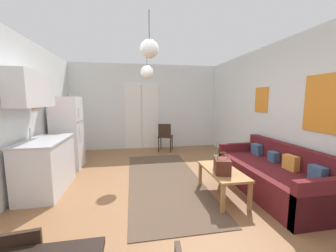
{
  "coord_description": "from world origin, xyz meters",
  "views": [
    {
      "loc": [
        -0.47,
        -3.19,
        1.58
      ],
      "look_at": [
        0.38,
        1.51,
        0.95
      ],
      "focal_mm": 21.67,
      "sensor_mm": 36.0,
      "label": 1
    }
  ],
  "objects_px": {
    "refrigerator": "(68,133)",
    "pendant_lamp_near": "(149,49)",
    "bamboo_vase": "(216,161)",
    "couch": "(273,176)",
    "pendant_lamp_far": "(147,72)",
    "handbag": "(222,166)",
    "accent_chair": "(165,135)",
    "coffee_table": "(222,173)"
  },
  "relations": [
    {
      "from": "bamboo_vase",
      "to": "pendant_lamp_far",
      "type": "height_order",
      "value": "pendant_lamp_far"
    },
    {
      "from": "coffee_table",
      "to": "refrigerator",
      "type": "bearing_deg",
      "value": 145.38
    },
    {
      "from": "pendant_lamp_near",
      "to": "pendant_lamp_far",
      "type": "bearing_deg",
      "value": 86.63
    },
    {
      "from": "refrigerator",
      "to": "pendant_lamp_near",
      "type": "relative_size",
      "value": 2.81
    },
    {
      "from": "handbag",
      "to": "pendant_lamp_near",
      "type": "height_order",
      "value": "pendant_lamp_near"
    },
    {
      "from": "refrigerator",
      "to": "pendant_lamp_near",
      "type": "height_order",
      "value": "pendant_lamp_near"
    },
    {
      "from": "handbag",
      "to": "bamboo_vase",
      "type": "bearing_deg",
      "value": 87.89
    },
    {
      "from": "bamboo_vase",
      "to": "pendant_lamp_near",
      "type": "bearing_deg",
      "value": -160.26
    },
    {
      "from": "bamboo_vase",
      "to": "accent_chair",
      "type": "relative_size",
      "value": 0.5
    },
    {
      "from": "accent_chair",
      "to": "pendant_lamp_near",
      "type": "xyz_separation_m",
      "value": [
        -0.75,
        -3.31,
        1.72
      ]
    },
    {
      "from": "handbag",
      "to": "accent_chair",
      "type": "distance_m",
      "value": 3.2
    },
    {
      "from": "coffee_table",
      "to": "pendant_lamp_far",
      "type": "height_order",
      "value": "pendant_lamp_far"
    },
    {
      "from": "accent_chair",
      "to": "pendant_lamp_near",
      "type": "bearing_deg",
      "value": 96.71
    },
    {
      "from": "couch",
      "to": "bamboo_vase",
      "type": "xyz_separation_m",
      "value": [
        -1.01,
        0.09,
        0.28
      ]
    },
    {
      "from": "refrigerator",
      "to": "accent_chair",
      "type": "distance_m",
      "value": 2.68
    },
    {
      "from": "refrigerator",
      "to": "handbag",
      "type": "bearing_deg",
      "value": -37.37
    },
    {
      "from": "handbag",
      "to": "accent_chair",
      "type": "height_order",
      "value": "accent_chair"
    },
    {
      "from": "coffee_table",
      "to": "accent_chair",
      "type": "relative_size",
      "value": 1.2
    },
    {
      "from": "coffee_table",
      "to": "refrigerator",
      "type": "relative_size",
      "value": 0.63
    },
    {
      "from": "coffee_table",
      "to": "bamboo_vase",
      "type": "relative_size",
      "value": 2.39
    },
    {
      "from": "handbag",
      "to": "refrigerator",
      "type": "relative_size",
      "value": 0.21
    },
    {
      "from": "bamboo_vase",
      "to": "accent_chair",
      "type": "xyz_separation_m",
      "value": [
        -0.37,
        2.91,
        -0.06
      ]
    },
    {
      "from": "handbag",
      "to": "refrigerator",
      "type": "distance_m",
      "value": 3.54
    },
    {
      "from": "couch",
      "to": "coffee_table",
      "type": "height_order",
      "value": "couch"
    },
    {
      "from": "couch",
      "to": "accent_chair",
      "type": "relative_size",
      "value": 2.48
    },
    {
      "from": "refrigerator",
      "to": "pendant_lamp_near",
      "type": "distance_m",
      "value": 3.17
    },
    {
      "from": "refrigerator",
      "to": "pendant_lamp_far",
      "type": "height_order",
      "value": "pendant_lamp_far"
    },
    {
      "from": "handbag",
      "to": "pendant_lamp_far",
      "type": "relative_size",
      "value": 0.52
    },
    {
      "from": "couch",
      "to": "refrigerator",
      "type": "height_order",
      "value": "refrigerator"
    },
    {
      "from": "coffee_table",
      "to": "handbag",
      "type": "bearing_deg",
      "value": -116.43
    },
    {
      "from": "handbag",
      "to": "accent_chair",
      "type": "relative_size",
      "value": 0.39
    },
    {
      "from": "couch",
      "to": "handbag",
      "type": "height_order",
      "value": "couch"
    },
    {
      "from": "refrigerator",
      "to": "pendant_lamp_far",
      "type": "bearing_deg",
      "value": -11.22
    },
    {
      "from": "coffee_table",
      "to": "pendant_lamp_near",
      "type": "bearing_deg",
      "value": -166.2
    },
    {
      "from": "couch",
      "to": "bamboo_vase",
      "type": "bearing_deg",
      "value": 174.84
    },
    {
      "from": "coffee_table",
      "to": "pendant_lamp_near",
      "type": "height_order",
      "value": "pendant_lamp_near"
    },
    {
      "from": "coffee_table",
      "to": "handbag",
      "type": "xyz_separation_m",
      "value": [
        -0.08,
        -0.15,
        0.18
      ]
    },
    {
      "from": "handbag",
      "to": "refrigerator",
      "type": "xyz_separation_m",
      "value": [
        -2.81,
        2.15,
        0.25
      ]
    },
    {
      "from": "bamboo_vase",
      "to": "refrigerator",
      "type": "relative_size",
      "value": 0.26
    },
    {
      "from": "refrigerator",
      "to": "accent_chair",
      "type": "relative_size",
      "value": 1.91
    },
    {
      "from": "bamboo_vase",
      "to": "refrigerator",
      "type": "xyz_separation_m",
      "value": [
        -2.82,
        1.88,
        0.26
      ]
    },
    {
      "from": "bamboo_vase",
      "to": "pendant_lamp_far",
      "type": "distance_m",
      "value": 2.43
    }
  ]
}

